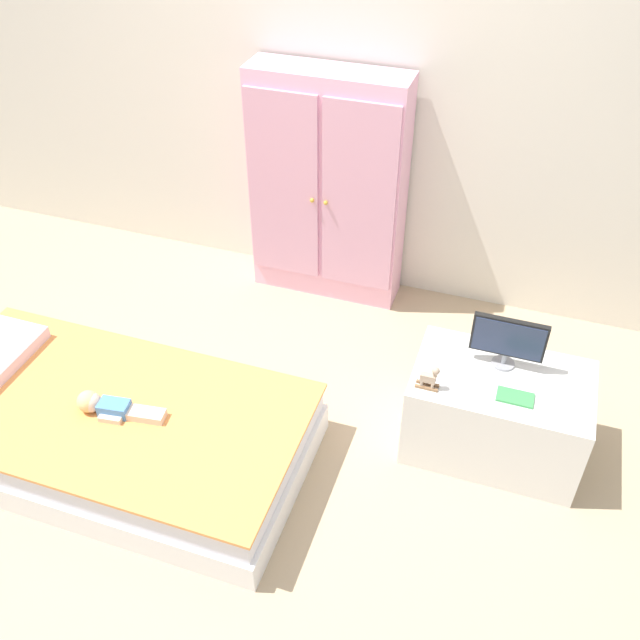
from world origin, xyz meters
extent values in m
cube|color=tan|center=(0.00, 0.00, -0.01)|extent=(10.00, 10.00, 0.02)
cube|color=silver|center=(0.00, 1.57, 1.35)|extent=(6.40, 0.05, 2.70)
cube|color=white|center=(-0.55, -0.12, 0.07)|extent=(1.75, 0.90, 0.15)
cube|color=silver|center=(-0.55, -0.12, 0.21)|extent=(1.71, 0.86, 0.13)
cube|color=#EA934C|center=(-0.55, -0.12, 0.28)|extent=(1.74, 0.89, 0.02)
cube|color=#4C84C6|center=(-0.49, -0.15, 0.32)|extent=(0.14, 0.10, 0.06)
cube|color=beige|center=(-0.35, -0.11, 0.31)|extent=(0.16, 0.06, 0.04)
cube|color=beige|center=(-0.34, -0.14, 0.31)|extent=(0.16, 0.06, 0.04)
cube|color=beige|center=(-0.50, -0.09, 0.30)|extent=(0.10, 0.04, 0.03)
cube|color=beige|center=(-0.48, -0.20, 0.30)|extent=(0.10, 0.04, 0.03)
sphere|color=beige|center=(-0.59, -0.16, 0.34)|extent=(0.09, 0.09, 0.09)
sphere|color=#E0C67F|center=(-0.60, -0.16, 0.34)|extent=(0.10, 0.10, 0.10)
cube|color=#EFADCC|center=(-0.04, 1.41, 0.65)|extent=(0.84, 0.24, 1.31)
cube|color=#D298B3|center=(-0.25, 1.28, 0.69)|extent=(0.40, 0.02, 1.07)
cube|color=#D298B3|center=(0.17, 1.28, 0.69)|extent=(0.40, 0.02, 1.07)
sphere|color=gold|center=(-0.08, 1.26, 0.65)|extent=(0.02, 0.02, 0.02)
sphere|color=gold|center=(0.00, 1.26, 0.65)|extent=(0.02, 0.02, 0.02)
cube|color=silver|center=(1.07, 0.45, 0.22)|extent=(0.76, 0.48, 0.44)
cylinder|color=#99999E|center=(1.06, 0.54, 0.44)|extent=(0.10, 0.10, 0.01)
cylinder|color=#99999E|center=(1.06, 0.54, 0.47)|extent=(0.02, 0.02, 0.05)
cube|color=black|center=(1.06, 0.54, 0.59)|extent=(0.31, 0.02, 0.19)
cube|color=#28334C|center=(1.06, 0.52, 0.59)|extent=(0.29, 0.01, 0.17)
cube|color=#8E6642|center=(0.77, 0.31, 0.44)|extent=(0.10, 0.01, 0.01)
cube|color=#8E6642|center=(0.77, 0.28, 0.44)|extent=(0.10, 0.01, 0.01)
cube|color=tan|center=(0.77, 0.29, 0.49)|extent=(0.07, 0.03, 0.04)
cylinder|color=tan|center=(0.79, 0.30, 0.46)|extent=(0.01, 0.01, 0.02)
cylinder|color=tan|center=(0.79, 0.28, 0.46)|extent=(0.01, 0.01, 0.02)
cylinder|color=tan|center=(0.75, 0.30, 0.46)|extent=(0.01, 0.01, 0.02)
cylinder|color=tan|center=(0.75, 0.28, 0.46)|extent=(0.01, 0.01, 0.02)
cylinder|color=tan|center=(0.80, 0.29, 0.52)|extent=(0.02, 0.02, 0.02)
sphere|color=tan|center=(0.80, 0.29, 0.54)|extent=(0.03, 0.03, 0.03)
cube|color=#429E51|center=(1.13, 0.35, 0.44)|extent=(0.15, 0.09, 0.01)
camera|label=1|loc=(1.01, -1.82, 2.51)|focal=39.05mm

